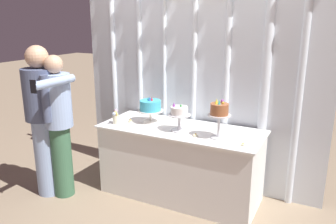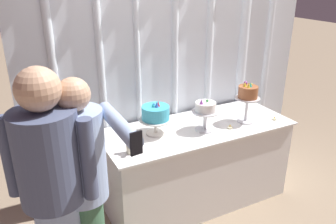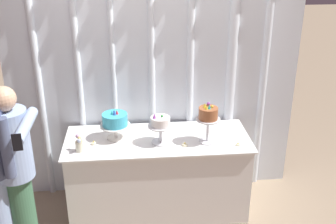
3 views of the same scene
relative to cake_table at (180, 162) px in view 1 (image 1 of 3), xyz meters
The scene contains 12 objects.
ground_plane 0.41m from the cake_table, 90.00° to the right, with size 24.00×24.00×0.00m, color gray.
draped_curtain 1.08m from the cake_table, 85.26° to the left, with size 2.92×0.16×2.62m.
cake_table is the anchor object (origin of this frame).
cake_display_leftmost 0.71m from the cake_table, behind, with size 0.29×0.29×0.30m.
cake_display_center 0.59m from the cake_table, 76.18° to the right, with size 0.24×0.24×0.31m.
cake_display_rightmost 0.82m from the cake_table, 13.45° to the right, with size 0.23×0.23×0.39m.
flower_vase 0.87m from the cake_table, 166.03° to the right, with size 0.07×0.11×0.16m.
tealight_far_left 0.73m from the cake_table, behind, with size 0.05×0.05×0.04m.
tealight_near_left 0.50m from the cake_table, 34.82° to the right, with size 0.05×0.05×0.04m.
tealight_near_right 0.86m from the cake_table, 15.65° to the right, with size 0.04×0.04×0.03m.
guest_man_dark_suit 1.58m from the cake_table, 155.68° to the right, with size 0.50×0.50×1.67m.
guest_man_pink_jacket 1.40m from the cake_table, 153.86° to the right, with size 0.46×0.65×1.58m.
Camera 1 is at (1.44, -3.05, 1.95)m, focal length 36.28 mm.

